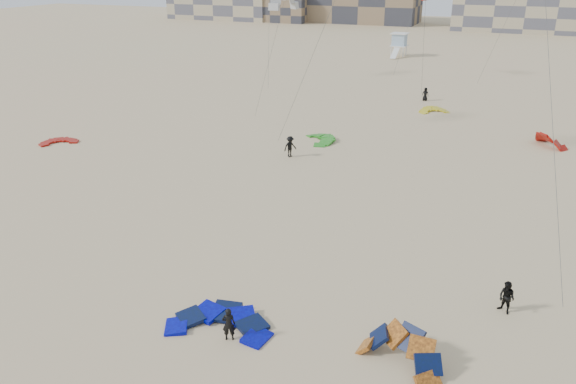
% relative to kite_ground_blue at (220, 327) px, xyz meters
% --- Properties ---
extents(ground, '(320.00, 320.00, 0.00)m').
position_rel_kite_ground_blue_xyz_m(ground, '(0.08, 0.98, 0.00)').
color(ground, tan).
rests_on(ground, ground).
extents(kite_ground_blue, '(5.07, 5.26, 1.26)m').
position_rel_kite_ground_blue_xyz_m(kite_ground_blue, '(0.00, 0.00, 0.00)').
color(kite_ground_blue, '#010CBF').
rests_on(kite_ground_blue, ground).
extents(kite_ground_orange, '(4.82, 4.84, 3.65)m').
position_rel_kite_ground_blue_xyz_m(kite_ground_orange, '(8.06, 0.64, 0.00)').
color(kite_ground_orange, orange).
rests_on(kite_ground_orange, ground).
extents(kite_ground_red, '(4.33, 4.33, 0.58)m').
position_rel_kite_ground_blue_xyz_m(kite_ground_red, '(-26.97, 18.90, 0.00)').
color(kite_ground_red, '#B01A0B').
rests_on(kite_ground_red, ground).
extents(kite_ground_green, '(5.10, 5.02, 1.26)m').
position_rel_kite_ground_blue_xyz_m(kite_ground_green, '(-5.23, 28.61, 0.00)').
color(kite_ground_green, green).
rests_on(kite_ground_green, ground).
extents(kite_ground_red_far, '(4.71, 4.68, 3.37)m').
position_rel_kite_ground_blue_xyz_m(kite_ground_red_far, '(14.31, 34.96, 0.00)').
color(kite_ground_red_far, '#B01A0B').
rests_on(kite_ground_red_far, ground).
extents(kite_ground_yellow, '(4.33, 4.40, 1.50)m').
position_rel_kite_ground_blue_xyz_m(kite_ground_yellow, '(2.76, 43.40, 0.00)').
color(kite_ground_yellow, gold).
rests_on(kite_ground_yellow, ground).
extents(kitesurfer_main, '(0.68, 0.58, 1.58)m').
position_rel_kite_ground_blue_xyz_m(kitesurfer_main, '(0.83, -0.62, 0.79)').
color(kitesurfer_main, black).
rests_on(kitesurfer_main, ground).
extents(kitesurfer_b, '(1.00, 0.95, 1.62)m').
position_rel_kite_ground_blue_xyz_m(kitesurfer_b, '(11.85, 6.12, 0.81)').
color(kitesurfer_b, black).
rests_on(kitesurfer_b, ground).
extents(kitesurfer_c, '(1.22, 1.33, 1.80)m').
position_rel_kite_ground_blue_xyz_m(kitesurfer_c, '(-6.05, 23.30, 0.90)').
color(kitesurfer_c, black).
rests_on(kitesurfer_c, ground).
extents(kitesurfer_e, '(0.79, 0.54, 1.56)m').
position_rel_kite_ground_blue_xyz_m(kitesurfer_e, '(0.94, 48.47, 0.78)').
color(kitesurfer_e, black).
rests_on(kitesurfer_e, ground).
extents(kite_fly_grey, '(4.80, 4.14, 11.91)m').
position_rel_kite_ground_blue_xyz_m(kite_fly_grey, '(-10.17, 31.86, 11.83)').
color(kite_fly_grey, silver).
rests_on(kite_fly_grey, ground).
extents(lifeguard_tower_far, '(2.88, 5.40, 3.92)m').
position_rel_kite_ground_blue_xyz_m(lifeguard_tower_far, '(-9.11, 80.67, 1.94)').
color(lifeguard_tower_far, white).
rests_on(lifeguard_tower_far, ground).
extents(condo_mid, '(32.00, 16.00, 12.00)m').
position_rel_kite_ground_blue_xyz_m(condo_mid, '(10.08, 130.98, 6.00)').
color(condo_mid, tan).
rests_on(condo_mid, ground).
extents(condo_fill_left, '(12.00, 10.00, 8.00)m').
position_rel_kite_ground_blue_xyz_m(condo_fill_left, '(-49.92, 128.98, 4.00)').
color(condo_fill_left, '#80694D').
rests_on(condo_fill_left, ground).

